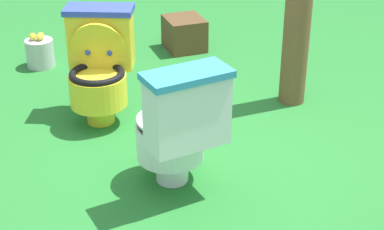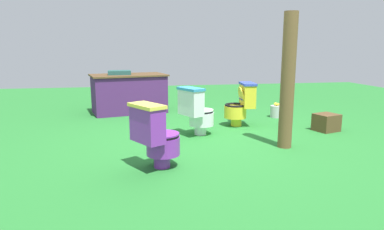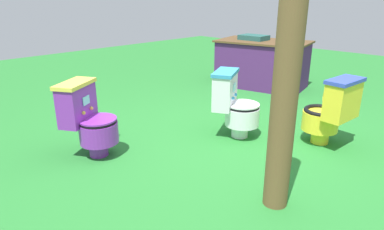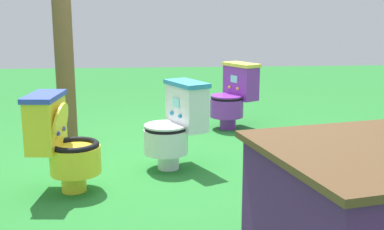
{
  "view_description": "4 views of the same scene",
  "coord_description": "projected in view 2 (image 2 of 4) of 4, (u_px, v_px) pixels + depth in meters",
  "views": [
    {
      "loc": [
        -3.0,
        0.24,
        1.9
      ],
      "look_at": [
        0.0,
        0.11,
        0.33
      ],
      "focal_mm": 57.01,
      "sensor_mm": 36.0,
      "label": 1
    },
    {
      "loc": [
        -1.15,
        -4.72,
        1.3
      ],
      "look_at": [
        -0.27,
        0.21,
        0.31
      ],
      "focal_mm": 31.98,
      "sensor_mm": 36.0,
      "label": 2
    },
    {
      "loc": [
        1.91,
        -2.64,
        1.49
      ],
      "look_at": [
        -0.42,
        -0.24,
        0.3
      ],
      "focal_mm": 31.84,
      "sensor_mm": 36.0,
      "label": 3
    },
    {
      "loc": [
        -0.03,
        4.12,
        1.31
      ],
      "look_at": [
        -0.34,
        0.25,
        0.46
      ],
      "focal_mm": 45.37,
      "sensor_mm": 36.0,
      "label": 4
    }
  ],
  "objects": [
    {
      "name": "toilet_yellow",
      "position": [
        241.0,
        104.0,
        5.71
      ],
      "size": [
        0.53,
        0.45,
        0.73
      ],
      "rotation": [
        0.0,
        0.0,
        1.48
      ],
      "color": "yellow",
      "rests_on": "ground"
    },
    {
      "name": "lemon_bucket",
      "position": [
        276.0,
        111.0,
        6.46
      ],
      "size": [
        0.22,
        0.22,
        0.28
      ],
      "color": "#B7B7BF",
      "rests_on": "ground"
    },
    {
      "name": "toilet_white",
      "position": [
        197.0,
        111.0,
        5.09
      ],
      "size": [
        0.62,
        0.58,
        0.73
      ],
      "rotation": [
        0.0,
        0.0,
        5.17
      ],
      "color": "white",
      "rests_on": "ground"
    },
    {
      "name": "toilet_purple",
      "position": [
        156.0,
        136.0,
        3.67
      ],
      "size": [
        0.63,
        0.6,
        0.73
      ],
      "rotation": [
        0.0,
        0.0,
        5.25
      ],
      "color": "purple",
      "rests_on": "ground"
    },
    {
      "name": "vendor_table",
      "position": [
        129.0,
        93.0,
        6.9
      ],
      "size": [
        1.61,
        1.15,
        0.85
      ],
      "rotation": [
        0.0,
        0.0,
        0.22
      ],
      "color": "#4C2360",
      "rests_on": "ground"
    },
    {
      "name": "ground",
      "position": [
        213.0,
        138.0,
        5.01
      ],
      "size": [
        14.0,
        14.0,
        0.0
      ],
      "primitive_type": "plane",
      "color": "#26752D"
    },
    {
      "name": "wooden_post",
      "position": [
        288.0,
        82.0,
        4.38
      ],
      "size": [
        0.18,
        0.18,
        1.74
      ],
      "primitive_type": "cylinder",
      "color": "brown",
      "rests_on": "ground"
    },
    {
      "name": "small_crate",
      "position": [
        326.0,
        122.0,
        5.4
      ],
      "size": [
        0.42,
        0.39,
        0.27
      ],
      "primitive_type": "cube",
      "rotation": [
        0.0,
        0.0,
        1.88
      ],
      "color": "brown",
      "rests_on": "ground"
    }
  ]
}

